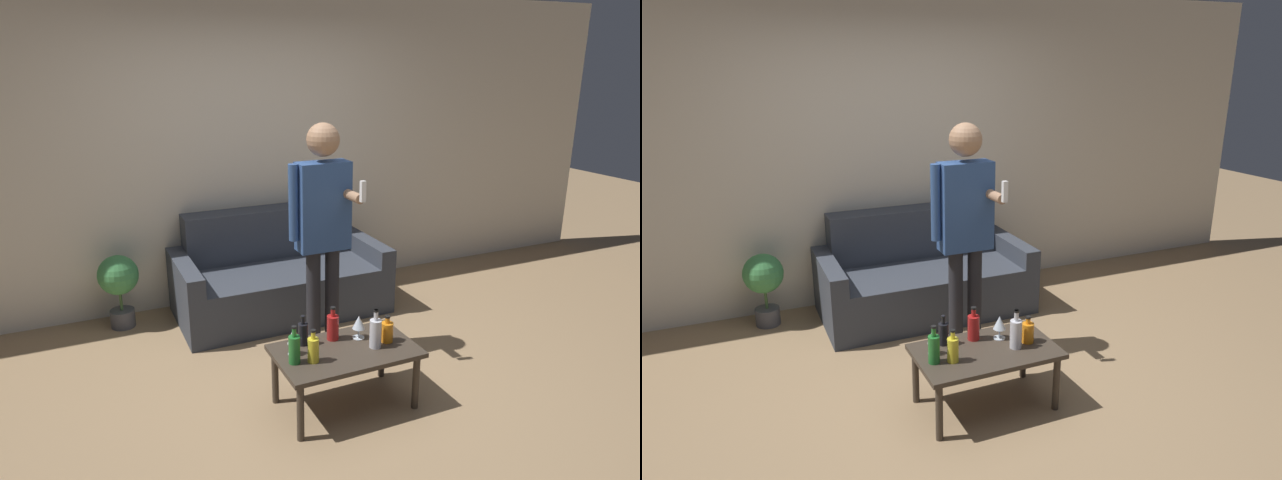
{
  "view_description": "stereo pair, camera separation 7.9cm",
  "coord_description": "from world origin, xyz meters",
  "views": [
    {
      "loc": [
        -1.43,
        -2.92,
        2.13
      ],
      "look_at": [
        0.09,
        0.44,
        0.95
      ],
      "focal_mm": 32.0,
      "sensor_mm": 36.0,
      "label": 1
    },
    {
      "loc": [
        -1.36,
        -2.95,
        2.13
      ],
      "look_at": [
        0.09,
        0.44,
        0.95
      ],
      "focal_mm": 32.0,
      "sensor_mm": 36.0,
      "label": 2
    }
  ],
  "objects": [
    {
      "name": "wine_glass_near",
      "position": [
        0.17,
        0.01,
        0.51
      ],
      "size": [
        0.08,
        0.08,
        0.16
      ],
      "color": "silver",
      "rests_on": "coffee_table"
    },
    {
      "name": "bottle_dark",
      "position": [
        -0.33,
        -0.12,
        0.49
      ],
      "size": [
        0.07,
        0.07,
        0.24
      ],
      "color": "#23752D",
      "rests_on": "coffee_table"
    },
    {
      "name": "bottle_yellow",
      "position": [
        0.21,
        -0.14,
        0.5
      ],
      "size": [
        0.08,
        0.08,
        0.25
      ],
      "color": "silver",
      "rests_on": "coffee_table"
    },
    {
      "name": "bottle_red",
      "position": [
        0.01,
        0.06,
        0.49
      ],
      "size": [
        0.08,
        0.08,
        0.22
      ],
      "color": "#B21E1E",
      "rests_on": "coffee_table"
    },
    {
      "name": "wall_back",
      "position": [
        0.0,
        1.95,
        1.35
      ],
      "size": [
        8.0,
        0.06,
        2.7
      ],
      "color": "beige",
      "rests_on": "ground_plane"
    },
    {
      "name": "couch",
      "position": [
        0.16,
        1.49,
        0.3
      ],
      "size": [
        1.78,
        0.9,
        0.86
      ],
      "color": "#383D47",
      "rests_on": "ground_plane"
    },
    {
      "name": "bottle_orange",
      "position": [
        0.31,
        -0.11,
        0.47
      ],
      "size": [
        0.08,
        0.08,
        0.18
      ],
      "color": "orange",
      "rests_on": "coffee_table"
    },
    {
      "name": "potted_plant",
      "position": [
        -1.14,
        1.68,
        0.4
      ],
      "size": [
        0.33,
        0.33,
        0.62
      ],
      "color": "#4C4C51",
      "rests_on": "ground_plane"
    },
    {
      "name": "coffee_table",
      "position": [
        0.02,
        -0.09,
        0.35
      ],
      "size": [
        0.89,
        0.52,
        0.4
      ],
      "color": "#3D3328",
      "rests_on": "ground_plane"
    },
    {
      "name": "bottle_green",
      "position": [
        -0.19,
        0.07,
        0.48
      ],
      "size": [
        0.06,
        0.06,
        0.2
      ],
      "color": "black",
      "rests_on": "coffee_table"
    },
    {
      "name": "ground_plane",
      "position": [
        0.0,
        0.0,
        0.0
      ],
      "size": [
        16.0,
        16.0,
        0.0
      ],
      "primitive_type": "plane",
      "color": "#997A56"
    },
    {
      "name": "wine_glass_far",
      "position": [
        -0.3,
        -0.02,
        0.51
      ],
      "size": [
        0.07,
        0.07,
        0.17
      ],
      "color": "silver",
      "rests_on": "coffee_table"
    },
    {
      "name": "bottle_clear",
      "position": [
        -0.22,
        -0.15,
        0.48
      ],
      "size": [
        0.07,
        0.07,
        0.21
      ],
      "color": "yellow",
      "rests_on": "coffee_table"
    },
    {
      "name": "person_standing_front",
      "position": [
        0.17,
        0.57,
        1.04
      ],
      "size": [
        0.44,
        0.43,
        1.72
      ],
      "color": "#232328",
      "rests_on": "ground_plane"
    }
  ]
}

